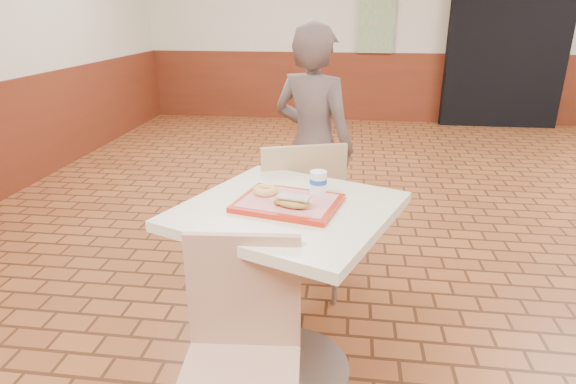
# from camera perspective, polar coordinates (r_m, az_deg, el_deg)

# --- Properties ---
(room_shell) EXTENTS (8.01, 10.01, 3.01)m
(room_shell) POSITION_cam_1_polar(r_m,az_deg,el_deg) (2.58, 29.42, 16.18)
(room_shell) COLOR brown
(room_shell) RESTS_ON ground
(wainscot_band) EXTENTS (8.00, 10.00, 1.00)m
(wainscot_band) POSITION_cam_1_polar(r_m,az_deg,el_deg) (2.80, 25.83, -4.39)
(wainscot_band) COLOR #5A2211
(wainscot_band) RESTS_ON ground
(corridor_doorway) EXTENTS (1.60, 0.22, 2.20)m
(corridor_doorway) POSITION_cam_1_polar(r_m,az_deg,el_deg) (7.61, 24.49, 15.33)
(corridor_doorway) COLOR black
(corridor_doorway) RESTS_ON ground
(promo_poster) EXTENTS (0.50, 0.03, 1.20)m
(promo_poster) POSITION_cam_1_polar(r_m,az_deg,el_deg) (7.36, 10.58, 20.55)
(promo_poster) COLOR gray
(promo_poster) RESTS_ON wainscot_band
(main_table) EXTENTS (0.80, 0.80, 0.84)m
(main_table) POSITION_cam_1_polar(r_m,az_deg,el_deg) (2.09, -0.00, -8.62)
(main_table) COLOR beige
(main_table) RESTS_ON ground
(chair_main_front) EXTENTS (0.44, 0.44, 0.88)m
(chair_main_front) POSITION_cam_1_polar(r_m,az_deg,el_deg) (1.76, -5.59, -18.08)
(chair_main_front) COLOR tan
(chair_main_front) RESTS_ON ground
(chair_main_back) EXTENTS (0.56, 0.56, 0.96)m
(chair_main_back) POSITION_cam_1_polar(r_m,az_deg,el_deg) (2.66, 1.26, -2.66)
(chair_main_back) COLOR tan
(chair_main_back) RESTS_ON ground
(customer) EXTENTS (0.66, 0.57, 1.53)m
(customer) POSITION_cam_1_polar(r_m,az_deg,el_deg) (3.12, 2.99, 5.40)
(customer) COLOR brown
(customer) RESTS_ON ground
(serving_tray) EXTENTS (0.40, 0.31, 0.03)m
(serving_tray) POSITION_cam_1_polar(r_m,az_deg,el_deg) (1.96, -0.00, -1.30)
(serving_tray) COLOR #B7220D
(serving_tray) RESTS_ON main_table
(ring_donut) EXTENTS (0.13, 0.13, 0.03)m
(ring_donut) POSITION_cam_1_polar(r_m,az_deg,el_deg) (2.02, -2.71, 0.22)
(ring_donut) COLOR #EBBC56
(ring_donut) RESTS_ON serving_tray
(long_john_donut) EXTENTS (0.16, 0.10, 0.05)m
(long_john_donut) POSITION_cam_1_polar(r_m,az_deg,el_deg) (1.88, 0.52, -1.21)
(long_john_donut) COLOR #B98F36
(long_john_donut) RESTS_ON serving_tray
(paper_cup) EXTENTS (0.07, 0.07, 0.09)m
(paper_cup) POSITION_cam_1_polar(r_m,az_deg,el_deg) (2.03, 3.61, 1.23)
(paper_cup) COLOR white
(paper_cup) RESTS_ON serving_tray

